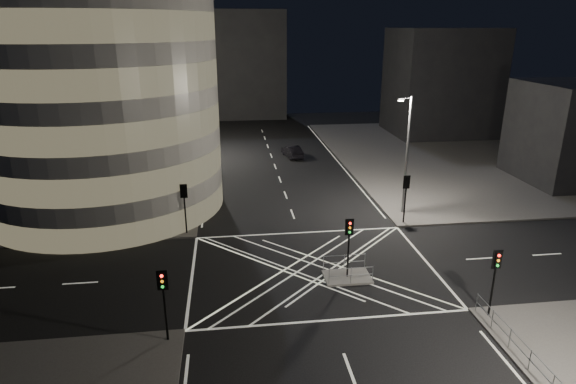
{
  "coord_description": "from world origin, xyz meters",
  "views": [
    {
      "loc": [
        -5.29,
        -28.39,
        15.5
      ],
      "look_at": [
        -0.75,
        7.3,
        3.0
      ],
      "focal_mm": 30.0,
      "sensor_mm": 36.0,
      "label": 1
    }
  ],
  "objects": [
    {
      "name": "ground",
      "position": [
        0.0,
        0.0,
        0.0
      ],
      "size": [
        120.0,
        120.0,
        0.0
      ],
      "primitive_type": "plane",
      "color": "black",
      "rests_on": "ground"
    },
    {
      "name": "sidewalk_far_left",
      "position": [
        -29.0,
        27.0,
        0.07
      ],
      "size": [
        42.0,
        42.0,
        0.15
      ],
      "primitive_type": "cube",
      "color": "#4E4B49",
      "rests_on": "ground"
    },
    {
      "name": "sidewalk_far_right",
      "position": [
        29.0,
        27.0,
        0.07
      ],
      "size": [
        42.0,
        42.0,
        0.15
      ],
      "primitive_type": "cube",
      "color": "#4E4B49",
      "rests_on": "ground"
    },
    {
      "name": "central_island",
      "position": [
        2.0,
        -1.5,
        0.07
      ],
      "size": [
        3.0,
        2.0,
        0.15
      ],
      "primitive_type": "cube",
      "color": "slate",
      "rests_on": "ground"
    },
    {
      "name": "office_tower_curved",
      "position": [
        -20.74,
        18.74,
        12.65
      ],
      "size": [
        30.0,
        29.0,
        27.2
      ],
      "color": "gray",
      "rests_on": "sidewalk_far_left"
    },
    {
      "name": "office_block_rear",
      "position": [
        -22.0,
        42.0,
        11.15
      ],
      "size": [
        24.0,
        16.0,
        22.0
      ],
      "primitive_type": "cube",
      "color": "gray",
      "rests_on": "sidewalk_far_left"
    },
    {
      "name": "building_right_far",
      "position": [
        26.0,
        40.0,
        7.65
      ],
      "size": [
        14.0,
        12.0,
        15.0
      ],
      "primitive_type": "cube",
      "color": "black",
      "rests_on": "sidewalk_far_right"
    },
    {
      "name": "building_right_near",
      "position": [
        30.0,
        16.0,
        5.15
      ],
      "size": [
        10.0,
        10.0,
        10.0
      ],
      "primitive_type": "cube",
      "color": "black",
      "rests_on": "sidewalk_far_right"
    },
    {
      "name": "building_far_end",
      "position": [
        -4.0,
        58.0,
        9.0
      ],
      "size": [
        18.0,
        8.0,
        18.0
      ],
      "primitive_type": "cube",
      "color": "black",
      "rests_on": "ground"
    },
    {
      "name": "tree_a",
      "position": [
        -10.5,
        9.0,
        4.73
      ],
      "size": [
        4.42,
        4.42,
        7.13
      ],
      "color": "black",
      "rests_on": "sidewalk_far_left"
    },
    {
      "name": "tree_b",
      "position": [
        -10.5,
        15.0,
        4.99
      ],
      "size": [
        5.01,
        5.01,
        7.73
      ],
      "color": "black",
      "rests_on": "sidewalk_far_left"
    },
    {
      "name": "tree_c",
      "position": [
        -10.5,
        21.0,
        4.55
      ],
      "size": [
        4.31,
        4.31,
        6.89
      ],
      "color": "black",
      "rests_on": "sidewalk_far_left"
    },
    {
      "name": "tree_d",
      "position": [
        -10.5,
        27.0,
        5.53
      ],
      "size": [
        5.59,
        5.59,
        8.6
      ],
      "color": "black",
      "rests_on": "sidewalk_far_left"
    },
    {
      "name": "tree_e",
      "position": [
        -10.5,
        33.0,
        4.55
      ],
      "size": [
        3.98,
        3.98,
        6.71
      ],
      "color": "black",
      "rests_on": "sidewalk_far_left"
    },
    {
      "name": "traffic_signal_fl",
      "position": [
        -8.8,
        6.8,
        2.91
      ],
      "size": [
        0.55,
        0.22,
        4.0
      ],
      "color": "black",
      "rests_on": "sidewalk_far_left"
    },
    {
      "name": "traffic_signal_nl",
      "position": [
        -8.8,
        -6.8,
        2.91
      ],
      "size": [
        0.55,
        0.22,
        4.0
      ],
      "color": "black",
      "rests_on": "sidewalk_near_left"
    },
    {
      "name": "traffic_signal_fr",
      "position": [
        8.8,
        6.8,
        2.91
      ],
      "size": [
        0.55,
        0.22,
        4.0
      ],
      "color": "black",
      "rests_on": "sidewalk_far_right"
    },
    {
      "name": "traffic_signal_nr",
      "position": [
        8.8,
        -6.8,
        2.91
      ],
      "size": [
        0.55,
        0.22,
        4.0
      ],
      "color": "black",
      "rests_on": "sidewalk_near_right"
    },
    {
      "name": "traffic_signal_island",
      "position": [
        2.0,
        -1.5,
        2.91
      ],
      "size": [
        0.55,
        0.22,
        4.0
      ],
      "color": "black",
      "rests_on": "central_island"
    },
    {
      "name": "street_lamp_left_near",
      "position": [
        -9.44,
        12.0,
        5.54
      ],
      "size": [
        1.25,
        0.25,
        10.0
      ],
      "color": "slate",
      "rests_on": "sidewalk_far_left"
    },
    {
      "name": "street_lamp_left_far",
      "position": [
        -9.44,
        30.0,
        5.54
      ],
      "size": [
        1.25,
        0.25,
        10.0
      ],
      "color": "slate",
      "rests_on": "sidewalk_far_left"
    },
    {
      "name": "street_lamp_right_far",
      "position": [
        9.44,
        9.0,
        5.54
      ],
      "size": [
        1.25,
        0.25,
        10.0
      ],
      "color": "slate",
      "rests_on": "sidewalk_far_right"
    },
    {
      "name": "railing_near_right",
      "position": [
        8.3,
        -12.15,
        0.7
      ],
      "size": [
        0.06,
        11.7,
        1.1
      ],
      "primitive_type": "cube",
      "color": "slate",
      "rests_on": "sidewalk_near_right"
    },
    {
      "name": "railing_island_south",
      "position": [
        2.0,
        -2.4,
        0.7
      ],
      "size": [
        2.8,
        0.06,
        1.1
      ],
      "primitive_type": "cube",
      "color": "slate",
      "rests_on": "central_island"
    },
    {
      "name": "railing_island_north",
      "position": [
        2.0,
        -0.6,
        0.7
      ],
      "size": [
        2.8,
        0.06,
        1.1
      ],
      "primitive_type": "cube",
      "color": "slate",
      "rests_on": "central_island"
    },
    {
      "name": "sedan",
      "position": [
        2.53,
        28.98,
        0.72
      ],
      "size": [
        2.38,
        4.6,
        1.44
      ],
      "primitive_type": "imported",
      "rotation": [
        0.0,
        0.0,
        3.34
      ],
      "color": "black",
      "rests_on": "ground"
    }
  ]
}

